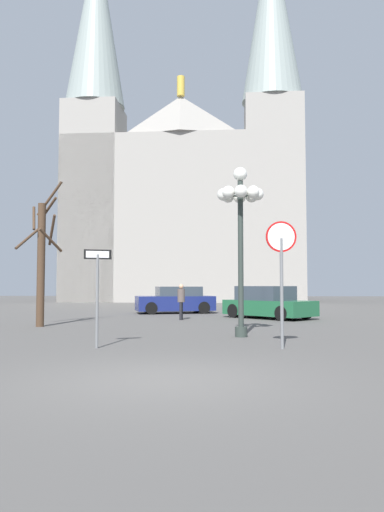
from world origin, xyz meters
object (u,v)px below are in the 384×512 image
Objects in this scene: street_lamp at (240,212)px; bare_tree at (41,257)px; one_way_arrow_sign at (97,286)px; parked_car_far_navy at (176,301)px; cathedral at (185,187)px; parked_car_near_green at (268,303)px; stop_sign at (281,260)px; pedestrian_walking at (181,298)px.

street_lamp is 7.93m from bare_tree.
one_way_arrow_sign reaches higher than parked_car_far_navy.
bare_tree reaches higher than parked_car_far_navy.
cathedral is 6.68× the size of bare_tree.
stop_sign is at bearing -93.49° from parked_car_near_green.
stop_sign is at bearing -35.63° from bare_tree.
street_lamp is at bearing 38.06° from one_way_arrow_sign.
cathedral is 27.29m from parked_car_near_green.
stop_sign is 1.95× the size of pedestrian_walking.
parked_car_far_navy is at bearing -86.96° from cathedral.
parked_car_far_navy is at bearing 88.08° from one_way_arrow_sign.
cathedral is 23.33× the size of pedestrian_walking.
cathedral is 11.96× the size of stop_sign.
parked_car_far_navy is at bearing 140.51° from parked_car_near_green.
parked_car_near_green is at bearing -39.49° from parked_car_far_navy.
street_lamp reaches higher than one_way_arrow_sign.
stop_sign is 15.15m from parked_car_far_navy.
one_way_arrow_sign is at bearing -141.94° from street_lamp.
stop_sign is 4.47m from one_way_arrow_sign.
parked_car_near_green is 0.95× the size of parked_car_far_navy.
one_way_arrow_sign is at bearing -115.03° from parked_car_near_green.
cathedral reaches higher than stop_sign.
one_way_arrow_sign is 0.44× the size of bare_tree.
pedestrian_walking is (1.22, 9.63, -0.56)m from one_way_arrow_sign.
bare_tree is (-3.64, 5.90, 1.04)m from one_way_arrow_sign.
stop_sign is at bearing -74.87° from parked_car_far_navy.
street_lamp reaches higher than stop_sign.
bare_tree is (-7.20, 3.11, -1.14)m from street_lamp.
parked_car_far_navy is 2.87× the size of pedestrian_walking.
one_way_arrow_sign is (-4.43, -0.12, -0.62)m from stop_sign.
cathedral reaches higher than bare_tree.
cathedral is 36.82m from stop_sign.
street_lamp is (4.17, -32.68, -7.43)m from cathedral.
stop_sign reaches higher than parked_car_far_navy.
parked_car_far_navy is (0.49, 14.68, -0.82)m from one_way_arrow_sign.
stop_sign is (5.04, -35.35, -8.99)m from cathedral.
parked_car_far_navy is at bearing 98.14° from pedestrian_walking.
one_way_arrow_sign is at bearing -58.35° from bare_tree.
pedestrian_walking is (-2.35, 6.84, -2.74)m from street_lamp.
bare_tree is at bearing 144.37° from stop_sign.
cathedral is 7.25× the size of street_lamp.
bare_tree is 6.32m from pedestrian_walking.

